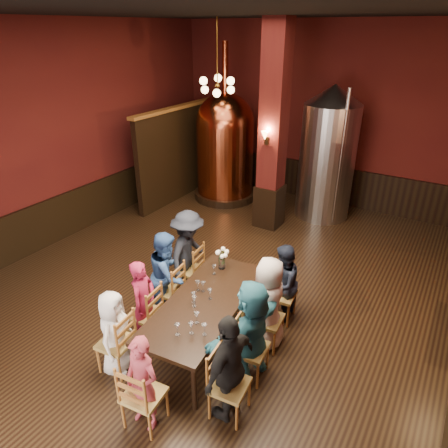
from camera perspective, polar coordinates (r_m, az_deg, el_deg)
The scene contains 39 objects.
room at distance 6.47m, azimuth -1.33°, elevation 7.86°, with size 10.00×10.02×4.50m.
wainscot_back at distance 11.30m, azimuth 12.67°, elevation 6.04°, with size 7.90×0.08×1.00m, color black.
wainscot_left at distance 9.72m, azimuth -21.21°, elevation 1.44°, with size 0.08×9.90×1.00m, color black.
column at distance 8.98m, azimuth 7.04°, elevation 12.95°, with size 0.58×0.58×4.50m, color #4A140F.
partition at distance 11.05m, azimuth -6.23°, elevation 9.91°, with size 0.22×3.50×2.40m, color black.
pendant_cluster at distance 9.63m, azimuth -0.95°, elevation 19.18°, with size 0.90×0.90×1.70m, color #A57226, non-canonical shape.
sconce_column at distance 8.73m, azimuth 6.15°, elevation 12.27°, with size 0.20×0.20×0.36m, color black, non-canonical shape.
dining_table at distance 5.92m, azimuth -2.70°, elevation -11.30°, with size 1.27×2.50×0.75m.
chair_0 at distance 5.84m, azimuth -15.17°, elevation -15.96°, with size 0.46×0.46×0.92m, color #985726, non-canonical shape.
person_0 at distance 5.73m, azimuth -15.37°, elevation -14.70°, with size 0.61×0.40×1.26m, color white.
chair_1 at distance 6.22m, azimuth -11.22°, elevation -12.40°, with size 0.46×0.46×0.92m, color #985726, non-canonical shape.
person_1 at distance 6.09m, azimuth -11.40°, elevation -10.83°, with size 0.49×0.32×1.35m, color maroon.
chair_2 at distance 6.64m, azimuth -7.89°, elevation -9.27°, with size 0.46×0.46×0.92m, color #985726, non-canonical shape.
person_2 at distance 6.48m, azimuth -8.05°, elevation -7.18°, with size 0.73×0.36×1.50m, color #284B88.
chair_3 at distance 7.11m, azimuth -4.99°, elevation -6.47°, with size 0.46×0.46×0.92m, color #985726, non-canonical shape.
person_3 at distance 6.94m, azimuth -5.09°, elevation -4.19°, with size 1.02×0.59×1.58m, color black.
chair_4 at distance 5.14m, azimuth 0.82°, elevation -22.02°, with size 0.46×0.46×0.92m, color #985726, non-canonical shape.
person_4 at distance 4.94m, azimuth 0.84°, elevation -19.86°, with size 0.87×0.36×1.48m, color black.
chair_5 at distance 5.57m, azimuth 3.82°, elevation -17.31°, with size 0.46×0.46×0.92m, color #985726, non-canonical shape.
person_5 at distance 5.38m, azimuth 3.91°, elevation -15.06°, with size 1.40×0.44×1.50m, color teal.
chair_6 at distance 6.04m, azimuth 6.22°, elevation -13.34°, with size 0.46×0.46×0.92m, color #985726, non-canonical shape.
person_6 at distance 5.87m, azimuth 6.35°, elevation -11.26°, with size 0.72×0.47×1.47m, color #BFB1A9.
chair_7 at distance 6.55m, azimuth 8.22°, elevation -9.88°, with size 0.46×0.46×0.92m, color #985726, non-canonical shape.
person_7 at distance 6.43m, azimuth 8.34°, elevation -8.41°, with size 0.65×0.32×1.33m, color black.
chair_8 at distance 5.14m, azimuth -11.38°, elevation -22.75°, with size 0.46×0.46×0.92m, color #985726, non-canonical shape.
person_8 at distance 5.01m, azimuth -11.57°, elevation -21.44°, with size 0.46×0.30×1.27m, color #A23644.
copper_kettle at distance 10.79m, azimuth 0.16°, elevation 11.09°, with size 1.87×1.87×4.01m.
steel_vessel at distance 9.95m, azimuth 14.59°, elevation 9.68°, with size 1.68×1.68×3.17m.
rose_vase at distance 6.45m, azimuth -0.32°, elevation -4.51°, with size 0.22×0.22×0.37m.
wine_glass_0 at distance 6.03m, azimuth -3.75°, elevation -8.81°, with size 0.07×0.07×0.17m, color white, non-canonical shape.
wine_glass_1 at distance 6.01m, azimuth -3.01°, elevation -8.94°, with size 0.07×0.07×0.17m, color white, non-canonical shape.
wine_glass_2 at distance 5.30m, azimuth -6.67°, elevation -14.75°, with size 0.07×0.07×0.17m, color white, non-canonical shape.
wine_glass_3 at distance 5.45m, azimuth -3.91°, elevation -13.23°, with size 0.07×0.07×0.17m, color white, non-canonical shape.
wine_glass_4 at distance 6.39m, azimuth -1.45°, elevation -6.53°, with size 0.07×0.07×0.17m, color white, non-canonical shape.
wine_glass_5 at distance 5.86m, azimuth -2.04°, elevation -9.97°, with size 0.07×0.07×0.17m, color white, non-canonical shape.
wine_glass_6 at distance 5.30m, azimuth -4.69°, elevation -14.61°, with size 0.07×0.07×0.17m, color white, non-canonical shape.
wine_glass_7 at distance 5.80m, azimuth -4.37°, elevation -10.46°, with size 0.07×0.07×0.17m, color white, non-canonical shape.
wine_glass_8 at distance 5.27m, azimuth -2.82°, elevation -14.83°, with size 0.07×0.07×0.17m, color white, non-canonical shape.
wine_glass_9 at distance 5.73m, azimuth -4.28°, elevation -10.98°, with size 0.07×0.07×0.17m, color white, non-canonical shape.
Camera 1 is at (3.36, -5.14, 4.30)m, focal length 32.00 mm.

